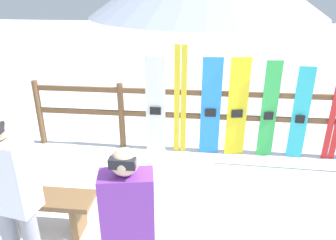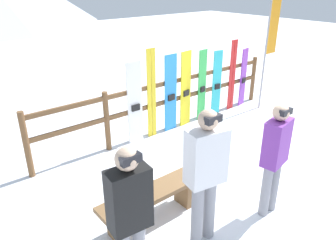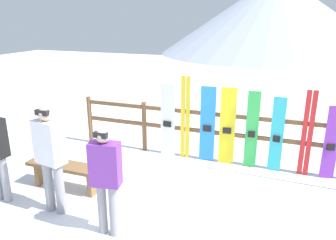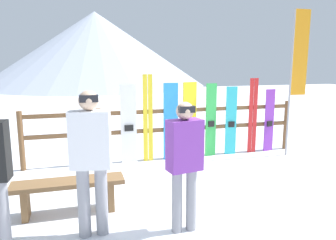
# 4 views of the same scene
# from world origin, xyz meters

# --- Properties ---
(fence) EXTENTS (5.74, 0.10, 1.12)m
(fence) POSITION_xyz_m (0.00, 2.18, 0.67)
(fence) COLOR brown
(fence) RESTS_ON ground
(bench) EXTENTS (1.45, 0.36, 0.46)m
(bench) POSITION_xyz_m (-1.97, 0.11, 0.34)
(bench) COLOR brown
(bench) RESTS_ON ground
(person_purple) EXTENTS (0.43, 0.29, 1.56)m
(person_purple) POSITION_xyz_m (-0.64, -0.74, 0.91)
(person_purple) COLOR gray
(person_purple) RESTS_ON ground
(person_white) EXTENTS (0.48, 0.32, 1.70)m
(person_white) POSITION_xyz_m (-1.69, -0.54, 0.99)
(person_white) COLOR gray
(person_white) RESTS_ON ground
(snowboard_white) EXTENTS (0.31, 0.06, 1.58)m
(snowboard_white) POSITION_xyz_m (-0.83, 2.12, 0.78)
(snowboard_white) COLOR white
(snowboard_white) RESTS_ON ground
(ski_pair_yellow) EXTENTS (0.20, 0.02, 1.76)m
(ski_pair_yellow) POSITION_xyz_m (-0.44, 2.12, 0.88)
(ski_pair_yellow) COLOR yellow
(ski_pair_yellow) RESTS_ON ground
(snowboard_blue) EXTENTS (0.31, 0.07, 1.58)m
(snowboard_blue) POSITION_xyz_m (0.03, 2.12, 0.79)
(snowboard_blue) COLOR #288CE0
(snowboard_blue) RESTS_ON ground
(snowboard_yellow) EXTENTS (0.31, 0.09, 1.59)m
(snowboard_yellow) POSITION_xyz_m (0.44, 2.12, 0.79)
(snowboard_yellow) COLOR yellow
(snowboard_yellow) RESTS_ON ground
(snowboard_green) EXTENTS (0.24, 0.07, 1.56)m
(snowboard_green) POSITION_xyz_m (0.92, 2.12, 0.77)
(snowboard_green) COLOR green
(snowboard_green) RESTS_ON ground
(snowboard_cyan) EXTENTS (0.24, 0.07, 1.48)m
(snowboard_cyan) POSITION_xyz_m (1.39, 2.12, 0.74)
(snowboard_cyan) COLOR #2DBFCC
(snowboard_cyan) RESTS_ON ground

